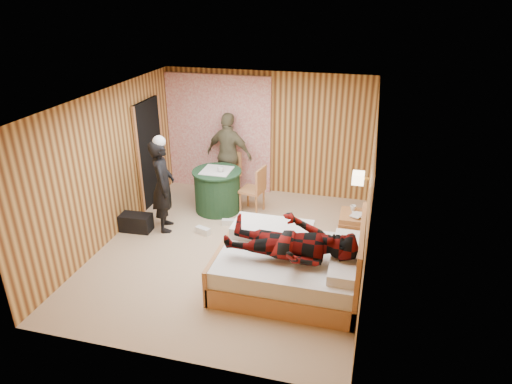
% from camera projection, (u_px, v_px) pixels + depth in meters
% --- Properties ---
extents(floor, '(4.20, 5.00, 0.01)m').
position_uv_depth(floor, '(231.00, 249.00, 7.53)').
color(floor, tan).
rests_on(floor, ground).
extents(ceiling, '(4.20, 5.00, 0.01)m').
position_uv_depth(ceiling, '(227.00, 99.00, 6.50)').
color(ceiling, silver).
rests_on(ceiling, wall_back).
extents(wall_back, '(4.20, 0.02, 2.50)m').
position_uv_depth(wall_back, '(267.00, 134.00, 9.22)').
color(wall_back, '#D9A653').
rests_on(wall_back, floor).
extents(wall_left, '(0.02, 5.00, 2.50)m').
position_uv_depth(wall_left, '(108.00, 167.00, 7.50)').
color(wall_left, '#D9A653').
rests_on(wall_left, floor).
extents(wall_right, '(0.02, 5.00, 2.50)m').
position_uv_depth(wall_right, '(369.00, 194.00, 6.54)').
color(wall_right, '#D9A653').
rests_on(wall_right, floor).
extents(curtain, '(2.20, 0.08, 2.40)m').
position_uv_depth(curtain, '(219.00, 133.00, 9.41)').
color(curtain, white).
rests_on(curtain, floor).
extents(doorway, '(0.06, 0.90, 2.05)m').
position_uv_depth(doorway, '(150.00, 153.00, 8.81)').
color(doorway, black).
rests_on(doorway, floor).
extents(wall_lamp, '(0.26, 0.24, 0.16)m').
position_uv_depth(wall_lamp, '(358.00, 178.00, 6.96)').
color(wall_lamp, gold).
rests_on(wall_lamp, wall_right).
extents(bed, '(2.01, 1.58, 1.09)m').
position_uv_depth(bed, '(291.00, 266.00, 6.52)').
color(bed, '#CE8154').
rests_on(bed, floor).
extents(nightstand, '(0.41, 0.56, 0.54)m').
position_uv_depth(nightstand, '(351.00, 228.00, 7.63)').
color(nightstand, '#CE8154').
rests_on(nightstand, floor).
extents(round_table, '(0.93, 0.93, 0.83)m').
position_uv_depth(round_table, '(217.00, 190.00, 8.71)').
color(round_table, '#1E4126').
rests_on(round_table, floor).
extents(chair_far, '(0.51, 0.51, 0.93)m').
position_uv_depth(chair_far, '(230.00, 171.00, 9.30)').
color(chair_far, '#CE8154').
rests_on(chair_far, floor).
extents(chair_near, '(0.49, 0.49, 0.92)m').
position_uv_depth(chair_near, '(256.00, 187.00, 8.56)').
color(chair_near, '#CE8154').
rests_on(chair_near, floor).
extents(duffel_bag, '(0.56, 0.32, 0.31)m').
position_uv_depth(duffel_bag, '(136.00, 223.00, 8.06)').
color(duffel_bag, black).
rests_on(duffel_bag, floor).
extents(sneaker_left, '(0.25, 0.15, 0.11)m').
position_uv_depth(sneaker_left, '(229.00, 222.00, 8.29)').
color(sneaker_left, silver).
rests_on(sneaker_left, floor).
extents(sneaker_right, '(0.29, 0.19, 0.12)m').
position_uv_depth(sneaker_right, '(203.00, 231.00, 7.99)').
color(sneaker_right, silver).
rests_on(sneaker_right, floor).
extents(woman_standing, '(0.59, 0.70, 1.65)m').
position_uv_depth(woman_standing, '(163.00, 186.00, 7.87)').
color(woman_standing, black).
rests_on(woman_standing, floor).
extents(man_at_table, '(1.08, 0.63, 1.72)m').
position_uv_depth(man_at_table, '(229.00, 155.00, 9.21)').
color(man_at_table, '#6C6548').
rests_on(man_at_table, floor).
extents(man_on_bed, '(0.86, 0.67, 1.77)m').
position_uv_depth(man_on_bed, '(291.00, 234.00, 6.04)').
color(man_on_bed, '#5E0B08').
rests_on(man_on_bed, bed).
extents(book_lower, '(0.18, 0.24, 0.02)m').
position_uv_depth(book_lower, '(352.00, 215.00, 7.48)').
color(book_lower, silver).
rests_on(book_lower, nightstand).
extents(book_upper, '(0.24, 0.27, 0.02)m').
position_uv_depth(book_upper, '(352.00, 214.00, 7.47)').
color(book_upper, silver).
rests_on(book_upper, nightstand).
extents(cup_nightstand, '(0.11, 0.11, 0.09)m').
position_uv_depth(cup_nightstand, '(353.00, 208.00, 7.62)').
color(cup_nightstand, silver).
rests_on(cup_nightstand, nightstand).
extents(cup_table, '(0.16, 0.16, 0.10)m').
position_uv_depth(cup_table, '(221.00, 169.00, 8.45)').
color(cup_table, silver).
rests_on(cup_table, round_table).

